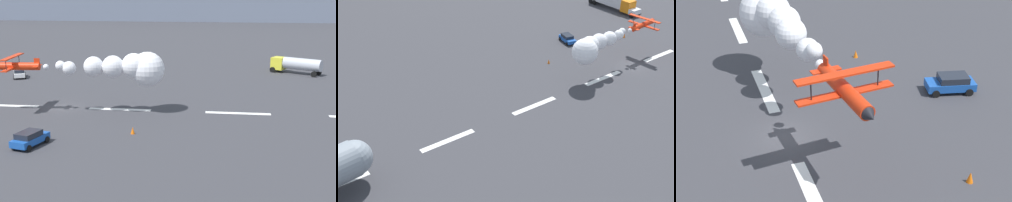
% 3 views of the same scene
% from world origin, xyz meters
% --- Properties ---
extents(ground_plane, '(440.00, 440.00, 0.00)m').
position_xyz_m(ground_plane, '(0.00, 0.00, 0.00)').
color(ground_plane, '#38383D').
rests_on(ground_plane, ground).
extents(runway_stripe_4, '(8.00, 0.90, 0.01)m').
position_xyz_m(runway_stripe_4, '(-7.45, 0.00, 0.01)').
color(runway_stripe_4, white).
rests_on(runway_stripe_4, ground).
extents(runway_stripe_5, '(8.00, 0.90, 0.01)m').
position_xyz_m(runway_stripe_5, '(7.45, 0.00, 0.01)').
color(runway_stripe_5, white).
rests_on(runway_stripe_5, ground).
extents(runway_stripe_6, '(8.00, 0.90, 0.01)m').
position_xyz_m(runway_stripe_6, '(22.36, 0.00, 0.01)').
color(runway_stripe_6, white).
rests_on(runway_stripe_6, ground).
extents(runway_stripe_7, '(8.00, 0.90, 0.01)m').
position_xyz_m(runway_stripe_7, '(37.26, 0.00, 0.01)').
color(runway_stripe_7, white).
rests_on(runway_stripe_7, ground).
extents(stunt_biplane_red, '(22.06, 6.84, 4.20)m').
position_xyz_m(stunt_biplane_red, '(8.60, -1.57, 5.68)').
color(stunt_biplane_red, red).
extents(semi_truck_orange, '(3.01, 13.65, 3.70)m').
position_xyz_m(semi_truck_orange, '(-20.11, -22.96, 2.11)').
color(semi_truck_orange, silver).
rests_on(semi_truck_orange, ground).
extents(followme_car_yellow, '(2.81, 4.35, 1.52)m').
position_xyz_m(followme_car_yellow, '(1.90, -14.70, 0.81)').
color(followme_car_yellow, '#194CA5').
rests_on(followme_car_yellow, ground).
extents(traffic_cone_near, '(0.44, 0.44, 0.75)m').
position_xyz_m(traffic_cone_near, '(-8.98, -9.63, 0.38)').
color(traffic_cone_near, orange).
rests_on(traffic_cone_near, ground).
extents(traffic_cone_far, '(0.44, 0.44, 0.75)m').
position_xyz_m(traffic_cone_far, '(11.11, -9.68, 0.38)').
color(traffic_cone_far, orange).
rests_on(traffic_cone_far, ground).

